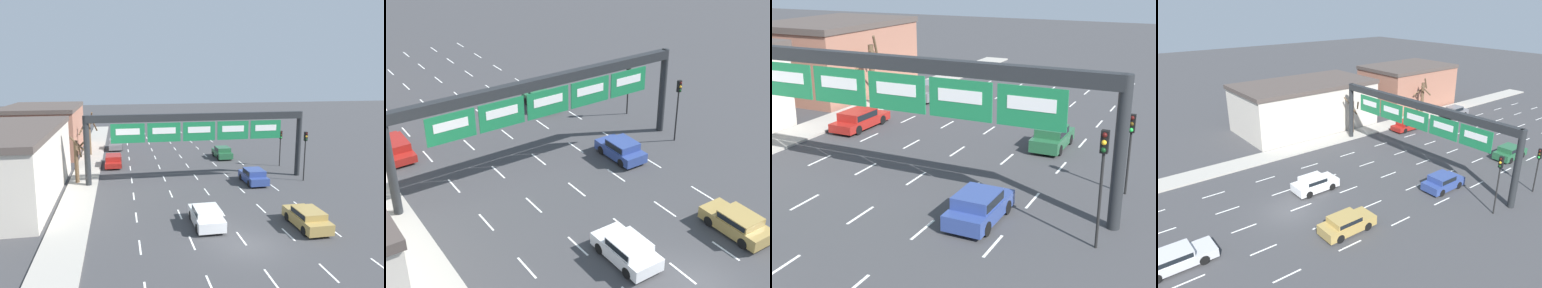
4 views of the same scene
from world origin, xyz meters
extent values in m
plane|color=#3D3D3F|center=(0.00, 0.00, 0.00)|extent=(220.00, 220.00, 0.00)
cube|color=#A8A399|center=(-11.30, 0.00, 0.07)|extent=(2.80, 110.00, 0.15)
cube|color=white|center=(-6.60, 1.00, 0.01)|extent=(0.12, 2.00, 0.01)
cube|color=white|center=(-6.60, 6.00, 0.01)|extent=(0.12, 2.00, 0.01)
cube|color=white|center=(-6.60, 11.00, 0.01)|extent=(0.12, 2.00, 0.01)
cube|color=white|center=(-6.60, 16.00, 0.01)|extent=(0.12, 2.00, 0.01)
cube|color=white|center=(-6.60, 21.00, 0.01)|extent=(0.12, 2.00, 0.01)
cube|color=white|center=(-6.60, 26.00, 0.01)|extent=(0.12, 2.00, 0.01)
cube|color=white|center=(-6.60, 31.00, 0.01)|extent=(0.12, 2.00, 0.01)
cube|color=white|center=(-6.60, 36.00, 0.01)|extent=(0.12, 2.00, 0.01)
cube|color=white|center=(-6.60, 41.00, 0.01)|extent=(0.12, 2.00, 0.01)
cube|color=white|center=(-6.60, 46.00, 0.01)|extent=(0.12, 2.00, 0.01)
cube|color=white|center=(-3.30, -4.00, 0.01)|extent=(0.12, 2.00, 0.01)
cube|color=white|center=(-3.30, 1.00, 0.01)|extent=(0.12, 2.00, 0.01)
cube|color=white|center=(-3.30, 6.00, 0.01)|extent=(0.12, 2.00, 0.01)
cube|color=white|center=(-3.30, 11.00, 0.01)|extent=(0.12, 2.00, 0.01)
cube|color=white|center=(-3.30, 16.00, 0.01)|extent=(0.12, 2.00, 0.01)
cube|color=white|center=(-3.30, 21.00, 0.01)|extent=(0.12, 2.00, 0.01)
cube|color=white|center=(-3.30, 26.00, 0.01)|extent=(0.12, 2.00, 0.01)
cube|color=white|center=(-3.30, 31.00, 0.01)|extent=(0.12, 2.00, 0.01)
cube|color=white|center=(-3.30, 36.00, 0.01)|extent=(0.12, 2.00, 0.01)
cube|color=white|center=(-3.30, 41.00, 0.01)|extent=(0.12, 2.00, 0.01)
cube|color=white|center=(-3.30, 46.00, 0.01)|extent=(0.12, 2.00, 0.01)
cube|color=white|center=(0.00, -4.00, 0.01)|extent=(0.12, 2.00, 0.01)
cube|color=white|center=(0.00, 1.00, 0.01)|extent=(0.12, 2.00, 0.01)
cube|color=white|center=(0.00, 6.00, 0.01)|extent=(0.12, 2.00, 0.01)
cube|color=white|center=(0.00, 11.00, 0.01)|extent=(0.12, 2.00, 0.01)
cube|color=white|center=(0.00, 16.00, 0.01)|extent=(0.12, 2.00, 0.01)
cube|color=white|center=(0.00, 21.00, 0.01)|extent=(0.12, 2.00, 0.01)
cube|color=white|center=(0.00, 26.00, 0.01)|extent=(0.12, 2.00, 0.01)
cube|color=white|center=(0.00, 31.00, 0.01)|extent=(0.12, 2.00, 0.01)
cube|color=white|center=(0.00, 36.00, 0.01)|extent=(0.12, 2.00, 0.01)
cube|color=white|center=(0.00, 41.00, 0.01)|extent=(0.12, 2.00, 0.01)
cube|color=white|center=(0.00, 46.00, 0.01)|extent=(0.12, 2.00, 0.01)
cube|color=white|center=(3.30, -4.00, 0.01)|extent=(0.12, 2.00, 0.01)
cube|color=white|center=(3.30, 1.00, 0.01)|extent=(0.12, 2.00, 0.01)
cube|color=white|center=(3.30, 6.00, 0.01)|extent=(0.12, 2.00, 0.01)
cube|color=white|center=(3.30, 11.00, 0.01)|extent=(0.12, 2.00, 0.01)
cube|color=white|center=(3.30, 16.00, 0.01)|extent=(0.12, 2.00, 0.01)
cube|color=white|center=(3.30, 21.00, 0.01)|extent=(0.12, 2.00, 0.01)
cube|color=white|center=(3.30, 26.00, 0.01)|extent=(0.12, 2.00, 0.01)
cube|color=white|center=(3.30, 31.00, 0.01)|extent=(0.12, 2.00, 0.01)
cube|color=white|center=(3.30, 36.00, 0.01)|extent=(0.12, 2.00, 0.01)
cube|color=white|center=(3.30, 41.00, 0.01)|extent=(0.12, 2.00, 0.01)
cube|color=white|center=(3.30, 46.00, 0.01)|extent=(0.12, 2.00, 0.01)
cube|color=white|center=(6.60, -4.00, 0.01)|extent=(0.12, 2.00, 0.01)
cube|color=white|center=(6.60, 1.00, 0.01)|extent=(0.12, 2.00, 0.01)
cube|color=white|center=(6.60, 6.00, 0.01)|extent=(0.12, 2.00, 0.01)
cube|color=white|center=(6.60, 11.00, 0.01)|extent=(0.12, 2.00, 0.01)
cube|color=white|center=(6.60, 16.00, 0.01)|extent=(0.12, 2.00, 0.01)
cube|color=white|center=(6.60, 21.00, 0.01)|extent=(0.12, 2.00, 0.01)
cube|color=white|center=(6.60, 26.00, 0.01)|extent=(0.12, 2.00, 0.01)
cube|color=white|center=(6.60, 31.00, 0.01)|extent=(0.12, 2.00, 0.01)
cube|color=white|center=(6.60, 36.00, 0.01)|extent=(0.12, 2.00, 0.01)
cube|color=white|center=(6.60, 41.00, 0.01)|extent=(0.12, 2.00, 0.01)
cube|color=white|center=(6.60, 46.00, 0.01)|extent=(0.12, 2.00, 0.01)
cylinder|color=#232628|center=(-10.70, 14.75, 3.40)|extent=(0.56, 0.56, 6.79)
cylinder|color=#232628|center=(10.70, 14.75, 3.40)|extent=(0.56, 0.56, 6.79)
cube|color=#232628|center=(0.00, 14.75, 6.44)|extent=(21.40, 0.60, 0.70)
cube|color=#197542|center=(-6.87, 14.41, 5.07)|extent=(3.19, 0.08, 1.85)
cube|color=white|center=(-6.87, 14.37, 5.24)|extent=(2.23, 0.02, 0.59)
cube|color=#197542|center=(-3.44, 14.41, 5.07)|extent=(3.19, 0.08, 1.85)
cube|color=white|center=(-3.44, 14.37, 5.24)|extent=(2.23, 0.02, 0.59)
cube|color=#197542|center=(0.00, 14.41, 5.07)|extent=(3.19, 0.08, 1.85)
cube|color=white|center=(0.00, 14.37, 5.24)|extent=(2.23, 0.02, 0.59)
cube|color=#197542|center=(3.44, 14.41, 5.07)|extent=(3.19, 0.08, 1.85)
cube|color=white|center=(3.44, 14.37, 5.24)|extent=(2.23, 0.02, 0.59)
cube|color=#197542|center=(6.87, 14.41, 5.07)|extent=(3.19, 0.08, 1.85)
cube|color=white|center=(6.87, 14.37, 5.24)|extent=(2.23, 0.02, 0.59)
cube|color=#9E6651|center=(-17.65, 31.77, 2.95)|extent=(9.10, 13.44, 5.90)
cube|color=#4C423D|center=(-17.65, 31.77, 6.15)|extent=(9.28, 13.71, 0.50)
cube|color=maroon|center=(-8.47, 22.64, 0.48)|extent=(1.83, 4.82, 0.56)
cube|color=maroon|center=(-8.47, 22.35, 1.05)|extent=(1.68, 2.51, 0.57)
cube|color=black|center=(-8.47, 22.35, 1.05)|extent=(1.72, 2.31, 0.41)
cylinder|color=black|center=(-9.30, 24.09, 0.33)|extent=(0.22, 0.66, 0.66)
cylinder|color=black|center=(-7.64, 24.09, 0.33)|extent=(0.22, 0.66, 0.66)
cylinder|color=black|center=(-9.30, 21.20, 0.33)|extent=(0.22, 0.66, 0.66)
cylinder|color=black|center=(-7.64, 21.20, 0.33)|extent=(0.22, 0.66, 0.66)
cube|color=#A88947|center=(5.08, 1.93, 0.57)|extent=(1.80, 4.26, 0.74)
cube|color=#A88947|center=(5.08, 1.68, 1.16)|extent=(1.66, 2.21, 0.44)
cube|color=black|center=(5.08, 1.68, 1.16)|extent=(1.69, 2.04, 0.32)
cylinder|color=black|center=(4.27, 3.21, 0.33)|extent=(0.22, 0.66, 0.66)
cylinder|color=black|center=(5.90, 3.21, 0.33)|extent=(0.22, 0.66, 0.66)
cylinder|color=black|center=(4.27, 0.66, 0.33)|extent=(0.22, 0.66, 0.66)
cylinder|color=black|center=(5.90, 0.66, 0.33)|extent=(0.22, 0.66, 0.66)
cube|color=navy|center=(5.15, 12.88, 0.55)|extent=(1.85, 3.98, 0.71)
cube|color=navy|center=(5.15, 12.65, 1.18)|extent=(1.70, 2.07, 0.54)
cube|color=black|center=(5.15, 12.65, 1.18)|extent=(1.73, 1.91, 0.39)
cylinder|color=black|center=(4.31, 14.08, 0.33)|extent=(0.22, 0.66, 0.66)
cylinder|color=black|center=(5.98, 14.08, 0.33)|extent=(0.22, 0.66, 0.66)
cylinder|color=black|center=(4.31, 11.69, 0.33)|extent=(0.22, 0.66, 0.66)
cylinder|color=black|center=(5.98, 11.69, 0.33)|extent=(0.22, 0.66, 0.66)
cube|color=slate|center=(-8.30, 32.39, 0.57)|extent=(1.80, 4.06, 0.74)
cube|color=slate|center=(-8.30, 32.14, 1.24)|extent=(1.66, 2.11, 0.60)
cube|color=black|center=(-8.30, 32.14, 1.24)|extent=(1.69, 1.94, 0.43)
cylinder|color=black|center=(-9.11, 33.60, 0.33)|extent=(0.22, 0.66, 0.66)
cylinder|color=black|center=(-7.49, 33.60, 0.33)|extent=(0.22, 0.66, 0.66)
cylinder|color=black|center=(-9.11, 31.17, 0.33)|extent=(0.22, 0.66, 0.66)
cylinder|color=black|center=(-7.49, 31.17, 0.33)|extent=(0.22, 0.66, 0.66)
cube|color=silver|center=(-1.77, 3.59, 0.57)|extent=(1.91, 4.05, 0.74)
cube|color=silver|center=(-1.77, 3.34, 1.17)|extent=(1.76, 2.10, 0.46)
cube|color=black|center=(-1.77, 3.34, 1.17)|extent=(1.80, 1.94, 0.33)
cylinder|color=black|center=(-2.64, 4.80, 0.33)|extent=(0.22, 0.66, 0.66)
cylinder|color=black|center=(-0.90, 4.80, 0.33)|extent=(0.22, 0.66, 0.66)
cylinder|color=black|center=(-2.64, 2.37, 0.33)|extent=(0.22, 0.66, 0.66)
cylinder|color=black|center=(-0.90, 2.37, 0.33)|extent=(0.22, 0.66, 0.66)
cube|color=#235B38|center=(5.09, 24.21, 0.57)|extent=(1.79, 3.97, 0.74)
cube|color=#235B38|center=(5.09, 23.97, 1.19)|extent=(1.65, 2.07, 0.51)
cube|color=black|center=(5.09, 23.97, 1.19)|extent=(1.68, 1.90, 0.37)
cylinder|color=black|center=(4.28, 25.40, 0.33)|extent=(0.22, 0.66, 0.66)
cylinder|color=black|center=(5.90, 25.40, 0.33)|extent=(0.22, 0.66, 0.66)
cylinder|color=black|center=(4.28, 23.02, 0.33)|extent=(0.22, 0.66, 0.66)
cylinder|color=black|center=(5.90, 23.02, 0.33)|extent=(0.22, 0.66, 0.66)
cylinder|color=black|center=(10.41, 12.70, 2.04)|extent=(0.12, 0.12, 4.08)
cube|color=black|center=(10.41, 12.70, 4.53)|extent=(0.30, 0.24, 0.90)
sphere|color=#3D0E0C|center=(10.41, 12.57, 4.83)|extent=(0.20, 0.20, 0.20)
sphere|color=gold|center=(10.41, 12.57, 4.53)|extent=(0.20, 0.20, 0.20)
sphere|color=#0E3515|center=(10.41, 12.57, 4.23)|extent=(0.20, 0.20, 0.20)
cylinder|color=black|center=(10.52, 18.79, 1.62)|extent=(0.12, 0.12, 3.24)
cube|color=black|center=(10.52, 18.79, 3.69)|extent=(0.30, 0.24, 0.90)
sphere|color=#3D0E0C|center=(10.52, 18.66, 3.99)|extent=(0.20, 0.20, 0.20)
sphere|color=#412F0C|center=(10.52, 18.66, 3.69)|extent=(0.20, 0.20, 0.20)
sphere|color=green|center=(10.52, 18.66, 3.39)|extent=(0.20, 0.20, 0.20)
cylinder|color=brown|center=(-11.57, 28.65, 2.55)|extent=(0.44, 0.44, 4.81)
cylinder|color=brown|center=(-12.44, 28.98, 3.57)|extent=(0.88, 1.91, 1.48)
cylinder|color=brown|center=(-11.20, 28.77, 4.93)|extent=(0.48, 0.96, 1.63)
cylinder|color=brown|center=(-10.80, 28.45, 3.97)|extent=(0.62, 1.72, 1.56)
cylinder|color=brown|center=(-11.84, 15.84, 2.22)|extent=(0.39, 0.39, 4.15)
cylinder|color=brown|center=(-11.45, 15.80, 3.13)|extent=(0.29, 0.93, 1.13)
cylinder|color=brown|center=(-11.44, 16.39, 3.69)|extent=(1.29, 1.01, 1.31)
cylinder|color=brown|center=(-11.52, 15.17, 4.01)|extent=(1.54, 0.85, 1.75)
camera|label=1|loc=(-7.52, -20.87, 10.68)|focal=35.00mm
camera|label=2|loc=(-16.86, -14.02, 19.02)|focal=50.00mm
camera|label=3|loc=(13.96, -6.99, 10.79)|focal=50.00mm
camera|label=4|loc=(23.81, -12.52, 16.12)|focal=35.00mm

